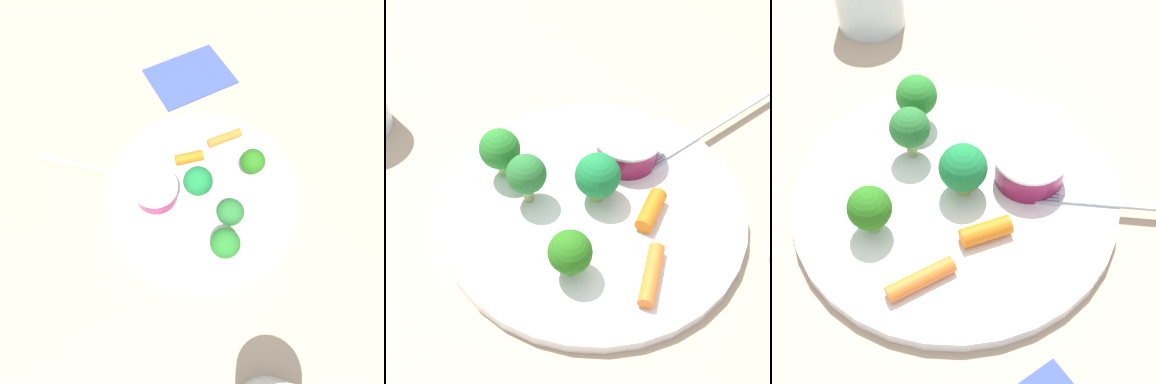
# 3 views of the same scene
# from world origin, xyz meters

# --- Properties ---
(ground_plane) EXTENTS (2.40, 2.40, 0.00)m
(ground_plane) POSITION_xyz_m (0.00, 0.00, 0.00)
(ground_plane) COLOR tan
(plate) EXTENTS (0.27, 0.27, 0.01)m
(plate) POSITION_xyz_m (0.00, 0.00, 0.01)
(plate) COLOR white
(plate) RESTS_ON ground_plane
(sauce_cup) EXTENTS (0.06, 0.06, 0.03)m
(sauce_cup) POSITION_xyz_m (-0.06, 0.00, 0.03)
(sauce_cup) COLOR maroon
(sauce_cup) RESTS_ON plate
(broccoli_floret_0) EXTENTS (0.04, 0.04, 0.05)m
(broccoli_floret_0) POSITION_xyz_m (-0.01, 0.00, 0.04)
(broccoli_floret_0) COLOR #85BA5D
(broccoli_floret_0) RESTS_ON plate
(broccoli_floret_1) EXTENTS (0.03, 0.03, 0.05)m
(broccoli_floret_1) POSITION_xyz_m (0.03, -0.05, 0.04)
(broccoli_floret_1) COLOR #9BB16D
(broccoli_floret_1) RESTS_ON plate
(broccoli_floret_2) EXTENTS (0.03, 0.03, 0.04)m
(broccoli_floret_2) POSITION_xyz_m (0.07, 0.02, 0.04)
(broccoli_floret_2) COLOR #82B66E
(broccoli_floret_2) RESTS_ON plate
(broccoli_floret_3) EXTENTS (0.04, 0.04, 0.05)m
(broccoli_floret_3) POSITION_xyz_m (0.01, -0.09, 0.04)
(broccoli_floret_3) COLOR #81C562
(broccoli_floret_3) RESTS_ON plate
(carrot_stick_0) EXTENTS (0.04, 0.02, 0.02)m
(carrot_stick_0) POSITION_xyz_m (-0.01, 0.05, 0.02)
(carrot_stick_0) COLOR orange
(carrot_stick_0) RESTS_ON plate
(carrot_stick_1) EXTENTS (0.06, 0.03, 0.01)m
(carrot_stick_1) POSITION_xyz_m (0.04, 0.08, 0.02)
(carrot_stick_1) COLOR orange
(carrot_stick_1) RESTS_ON plate
(fork) EXTENTS (0.19, 0.08, 0.00)m
(fork) POSITION_xyz_m (-0.14, 0.05, 0.01)
(fork) COLOR #B0B3C4
(fork) RESTS_ON plate
(napkin) EXTENTS (0.16, 0.15, 0.00)m
(napkin) POSITION_xyz_m (0.01, 0.23, 0.00)
(napkin) COLOR #394B93
(napkin) RESTS_ON ground_plane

